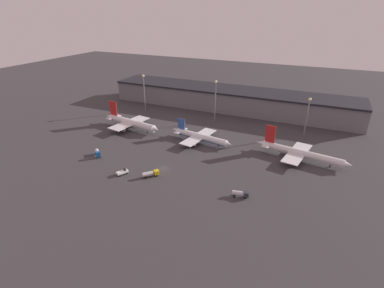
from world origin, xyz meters
name	(u,v)px	position (x,y,z in m)	size (l,w,h in m)	color
ground	(164,169)	(0.00, 0.00, 0.00)	(600.00, 600.00, 0.00)	#383538
terminal_building	(230,99)	(0.00, 96.70, 7.46)	(174.40, 28.45, 14.83)	slate
airplane_0	(131,123)	(-42.16, 35.13, 3.69)	(43.43, 27.90, 14.69)	silver
airplane_1	(200,137)	(3.54, 34.52, 2.94)	(37.79, 27.48, 10.87)	white
airplane_2	(300,153)	(55.46, 35.45, 3.21)	(45.48, 27.12, 14.08)	silver
service_vehicle_0	(98,153)	(-35.90, -2.45, 1.71)	(6.26, 5.88, 3.29)	#195199
service_vehicle_1	(240,194)	(38.24, -7.29, 1.54)	(6.70, 3.12, 2.56)	#282D38
service_vehicle_2	(151,174)	(-1.53, -8.58, 1.58)	(6.49, 6.87, 2.63)	gold
service_vehicle_3	(122,172)	(-13.89, -12.05, 1.16)	(4.18, 5.47, 2.49)	white
lamp_post_0	(144,88)	(-53.09, 68.00, 16.18)	(1.80, 1.80, 25.50)	slate
lamp_post_1	(215,96)	(-0.58, 68.00, 16.77)	(1.80, 1.80, 26.59)	slate
lamp_post_2	(308,111)	(54.41, 68.00, 14.30)	(1.80, 1.80, 22.12)	slate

